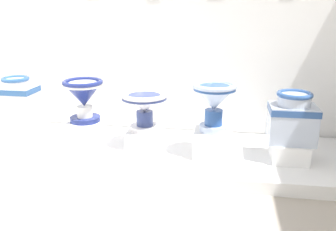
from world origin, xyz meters
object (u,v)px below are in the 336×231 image
plinth_block_slender_white (145,138)px  plinth_block_tall_cobalt (289,150)px  antique_toilet_tall_cobalt (292,117)px  plinth_block_pale_glazed (86,131)px  antique_toilet_leftmost (18,100)px  antique_toilet_pale_glazed (83,95)px  antique_toilet_slender_white (144,104)px  antique_toilet_broad_patterned (214,99)px  plinth_block_leftmost (22,130)px  plinth_block_broad_patterned (212,143)px

plinth_block_slender_white → plinth_block_tall_cobalt: (1.22, -0.09, -0.00)m
plinth_block_slender_white → antique_toilet_tall_cobalt: bearing=-4.3°
plinth_block_tall_cobalt → plinth_block_pale_glazed: bearing=175.1°
antique_toilet_tall_cobalt → plinth_block_slender_white: bearing=175.7°
antique_toilet_leftmost → plinth_block_pale_glazed: size_ratio=1.44×
antique_toilet_pale_glazed → antique_toilet_slender_white: (0.57, -0.06, -0.04)m
antique_toilet_pale_glazed → plinth_block_slender_white: antique_toilet_pale_glazed is taller
plinth_block_pale_glazed → antique_toilet_broad_patterned: 1.25m
plinth_block_leftmost → antique_toilet_pale_glazed: (0.63, 0.02, 0.36)m
antique_toilet_slender_white → antique_toilet_pale_glazed: bearing=174.0°
plinth_block_leftmost → antique_toilet_slender_white: antique_toilet_slender_white is taller
plinth_block_broad_patterned → antique_toilet_broad_patterned: size_ratio=0.76×
antique_toilet_pale_glazed → antique_toilet_slender_white: 0.58m
plinth_block_leftmost → antique_toilet_pale_glazed: size_ratio=0.96×
plinth_block_leftmost → plinth_block_tall_cobalt: bearing=-3.0°
antique_toilet_pale_glazed → antique_toilet_tall_cobalt: antique_toilet_pale_glazed is taller
plinth_block_pale_glazed → antique_toilet_leftmost: bearing=-177.8°
plinth_block_pale_glazed → plinth_block_slender_white: size_ratio=0.99×
antique_toilet_broad_patterned → antique_toilet_leftmost: bearing=175.6°
antique_toilet_leftmost → plinth_block_broad_patterned: size_ratio=1.42×
antique_toilet_slender_white → antique_toilet_tall_cobalt: antique_toilet_tall_cobalt is taller
antique_toilet_pale_glazed → plinth_block_broad_patterned: (1.17, -0.16, -0.33)m
plinth_block_slender_white → antique_toilet_tall_cobalt: (1.22, -0.09, 0.28)m
plinth_block_leftmost → plinth_block_tall_cobalt: (2.43, -0.13, 0.00)m
plinth_block_broad_patterned → plinth_block_pale_glazed: bearing=172.0°
antique_toilet_slender_white → plinth_block_broad_patterned: antique_toilet_slender_white is taller
antique_toilet_leftmost → plinth_block_tall_cobalt: (2.43, -0.13, -0.29)m
antique_toilet_pale_glazed → plinth_block_pale_glazed: bearing=-108.4°
plinth_block_leftmost → antique_toilet_leftmost: size_ratio=0.85×
antique_toilet_pale_glazed → antique_toilet_tall_cobalt: (1.79, -0.15, -0.08)m
antique_toilet_slender_white → plinth_block_tall_cobalt: (1.22, -0.09, -0.32)m
plinth_block_leftmost → antique_toilet_leftmost: 0.30m
antique_toilet_leftmost → antique_toilet_broad_patterned: antique_toilet_broad_patterned is taller
antique_toilet_leftmost → plinth_block_broad_patterned: antique_toilet_leftmost is taller
plinth_block_broad_patterned → antique_toilet_broad_patterned: 0.38m
plinth_block_pale_glazed → plinth_block_broad_patterned: (1.17, -0.16, 0.01)m
antique_toilet_slender_white → antique_toilet_tall_cobalt: (1.22, -0.09, -0.03)m
antique_toilet_leftmost → antique_toilet_broad_patterned: size_ratio=1.08×
antique_toilet_leftmost → plinth_block_pale_glazed: (0.63, 0.02, -0.28)m
plinth_block_pale_glazed → antique_toilet_pale_glazed: antique_toilet_pale_glazed is taller
antique_toilet_leftmost → antique_toilet_pale_glazed: (0.63, 0.02, 0.07)m
plinth_block_pale_glazed → antique_toilet_slender_white: bearing=-6.0°
antique_toilet_broad_patterned → antique_toilet_tall_cobalt: (0.62, 0.01, -0.13)m
plinth_block_broad_patterned → antique_toilet_tall_cobalt: 0.67m
antique_toilet_slender_white → plinth_block_tall_cobalt: antique_toilet_slender_white is taller
plinth_block_broad_patterned → antique_toilet_leftmost: bearing=175.6°
antique_toilet_pale_glazed → plinth_block_tall_cobalt: size_ratio=1.18×
plinth_block_leftmost → antique_toilet_pale_glazed: bearing=2.2°
plinth_block_leftmost → antique_toilet_broad_patterned: 1.86m
antique_toilet_slender_white → antique_toilet_tall_cobalt: 1.22m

